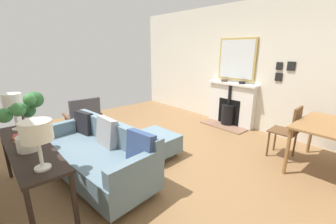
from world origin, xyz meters
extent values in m
cube|color=olive|center=(0.00, 0.00, 0.00)|extent=(5.04, 6.27, 0.01)
cube|color=silver|center=(-2.52, 0.00, 1.38)|extent=(0.12, 6.27, 2.76)
cube|color=brown|center=(-2.08, 0.12, 0.01)|extent=(0.40, 1.09, 0.03)
cube|color=silver|center=(-2.37, 0.12, 0.48)|extent=(0.18, 1.14, 0.97)
cube|color=black|center=(-2.29, 0.12, 0.33)|extent=(0.06, 0.56, 0.60)
cylinder|color=black|center=(-2.25, 0.12, 0.26)|extent=(0.31, 0.31, 0.45)
cylinder|color=black|center=(-2.25, 0.12, 0.49)|extent=(0.32, 0.32, 0.02)
cylinder|color=black|center=(-2.25, 0.12, 0.74)|extent=(0.07, 0.07, 0.47)
cube|color=silver|center=(-2.34, 0.12, 0.99)|extent=(0.23, 1.22, 0.05)
cube|color=tan|center=(-2.43, 0.12, 1.55)|extent=(0.04, 0.92, 0.93)
cube|color=silver|center=(-2.41, 0.12, 1.55)|extent=(0.01, 0.84, 0.85)
cylinder|color=#47382D|center=(-2.34, -0.12, 1.04)|extent=(0.14, 0.14, 0.05)
torus|color=#47382D|center=(-2.34, -0.12, 1.06)|extent=(0.14, 0.14, 0.01)
cylinder|color=black|center=(-2.34, 0.35, 1.05)|extent=(0.13, 0.13, 0.05)
torus|color=black|center=(-2.34, 0.35, 1.07)|extent=(0.14, 0.14, 0.01)
cylinder|color=#B2B2B7|center=(1.48, -0.61, 0.05)|extent=(0.04, 0.04, 0.10)
cylinder|color=#B2B2B7|center=(1.32, 1.02, 0.05)|extent=(0.04, 0.04, 0.10)
cylinder|color=#B2B2B7|center=(0.85, -0.68, 0.05)|extent=(0.04, 0.04, 0.10)
cylinder|color=#B2B2B7|center=(0.69, 0.96, 0.05)|extent=(0.04, 0.04, 0.10)
cube|color=slate|center=(1.09, 0.17, 0.27)|extent=(0.97, 2.00, 0.34)
cube|color=slate|center=(0.75, 0.14, 0.61)|extent=(0.33, 1.93, 0.33)
cube|color=slate|center=(1.18, -0.73, 0.54)|extent=(0.76, 0.19, 0.20)
cube|color=slate|center=(1.00, 1.07, 0.54)|extent=(0.76, 0.19, 0.20)
cube|color=black|center=(0.92, -0.55, 0.61)|extent=(0.21, 0.39, 0.38)
cube|color=#99999E|center=(0.86, 0.12, 0.63)|extent=(0.18, 0.42, 0.43)
cube|color=#334775|center=(0.78, 0.87, 0.63)|extent=(0.21, 0.42, 0.42)
cylinder|color=#B2B2B7|center=(0.29, -0.11, 0.04)|extent=(0.03, 0.03, 0.09)
cylinder|color=#B2B2B7|center=(0.26, 0.47, 0.04)|extent=(0.03, 0.03, 0.09)
cylinder|color=#B2B2B7|center=(-0.23, -0.13, 0.04)|extent=(0.03, 0.03, 0.09)
cylinder|color=#B2B2B7|center=(-0.25, 0.44, 0.04)|extent=(0.03, 0.03, 0.09)
cube|color=slate|center=(0.02, 0.17, 0.24)|extent=(0.68, 0.76, 0.29)
cube|color=brown|center=(0.28, -1.86, 0.17)|extent=(0.05, 0.05, 0.34)
cube|color=brown|center=(0.79, -1.90, 0.17)|extent=(0.05, 0.05, 0.34)
cube|color=brown|center=(0.31, -1.39, 0.17)|extent=(0.05, 0.05, 0.34)
cube|color=brown|center=(0.82, -1.43, 0.17)|extent=(0.05, 0.05, 0.34)
cube|color=#4C4C56|center=(0.55, -1.64, 0.36)|extent=(0.64, 0.60, 0.08)
cube|color=#4C4C56|center=(0.57, -1.40, 0.61)|extent=(0.61, 0.15, 0.44)
cube|color=brown|center=(0.23, -1.62, 0.45)|extent=(0.08, 0.53, 0.04)
cube|color=brown|center=(0.87, -1.67, 0.45)|extent=(0.08, 0.53, 0.04)
cube|color=black|center=(1.64, -0.68, 0.36)|extent=(0.04, 0.04, 0.71)
cube|color=black|center=(1.64, 1.02, 0.36)|extent=(0.04, 0.04, 0.71)
cube|color=black|center=(1.99, -0.68, 0.36)|extent=(0.04, 0.04, 0.71)
cube|color=black|center=(1.82, 0.17, 0.73)|extent=(0.41, 1.75, 0.03)
cylinder|color=beige|center=(1.82, -0.49, 0.75)|extent=(0.14, 0.14, 0.02)
cylinder|color=beige|center=(1.82, -0.49, 0.91)|extent=(0.03, 0.03, 0.28)
cylinder|color=silver|center=(1.82, -0.49, 1.14)|extent=(0.22, 0.22, 0.19)
cylinder|color=white|center=(1.82, 0.83, 0.75)|extent=(0.14, 0.14, 0.02)
cylinder|color=white|center=(1.82, 0.83, 0.89)|extent=(0.03, 0.03, 0.26)
cylinder|color=white|center=(1.82, 0.83, 1.11)|extent=(0.26, 0.26, 0.18)
cylinder|color=silver|center=(1.83, 0.31, 0.82)|extent=(0.22, 0.22, 0.16)
cylinder|color=brown|center=(1.83, 0.31, 1.05)|extent=(0.02, 0.02, 0.28)
sphere|color=#387A3D|center=(1.98, 0.34, 1.17)|extent=(0.14, 0.14, 0.14)
sphere|color=#387A3D|center=(1.87, 0.43, 1.23)|extent=(0.13, 0.13, 0.13)
sphere|color=#387A3D|center=(1.76, 0.42, 1.31)|extent=(0.12, 0.12, 0.12)
sphere|color=#2D6633|center=(1.70, 0.33, 1.28)|extent=(0.17, 0.17, 0.17)
sphere|color=#26562D|center=(1.77, 0.23, 1.16)|extent=(0.17, 0.17, 0.17)
sphere|color=#2D6633|center=(1.89, 0.12, 1.15)|extent=(0.10, 0.10, 0.10)
cube|color=olive|center=(1.81, -0.08, 0.75)|extent=(0.26, 0.22, 0.02)
cube|color=#B23833|center=(1.81, -0.08, 0.78)|extent=(0.25, 0.22, 0.03)
cylinder|color=olive|center=(-2.08, 1.90, 0.36)|extent=(0.05, 0.05, 0.71)
cylinder|color=olive|center=(-1.04, 1.90, 0.36)|extent=(0.05, 0.05, 0.71)
cube|color=olive|center=(-1.56, 2.25, 0.73)|extent=(1.14, 0.79, 0.03)
cylinder|color=brown|center=(-1.71, 1.46, 0.23)|extent=(0.03, 0.03, 0.45)
cylinder|color=brown|center=(-1.39, 1.48, 0.23)|extent=(0.03, 0.03, 0.45)
cylinder|color=brown|center=(-1.73, 1.78, 0.23)|extent=(0.03, 0.03, 0.45)
cylinder|color=brown|center=(-1.41, 1.80, 0.23)|extent=(0.03, 0.03, 0.45)
cube|color=brown|center=(-1.56, 1.63, 0.46)|extent=(0.42, 0.42, 0.02)
cube|color=brown|center=(-1.57, 1.80, 0.69)|extent=(0.36, 0.06, 0.43)
cube|color=black|center=(-2.44, 1.07, 1.45)|extent=(0.02, 0.12, 0.15)
cube|color=black|center=(-2.44, 1.29, 1.46)|extent=(0.02, 0.14, 0.17)
cube|color=black|center=(-2.44, 1.08, 1.24)|extent=(0.02, 0.14, 0.16)
camera|label=1|loc=(2.13, 2.89, 1.79)|focal=23.32mm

